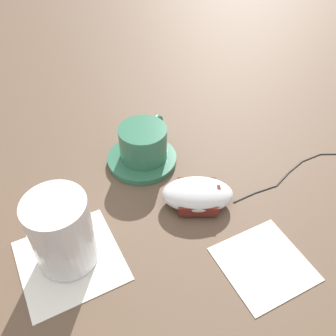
{
  "coord_description": "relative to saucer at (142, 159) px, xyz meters",
  "views": [
    {
      "loc": [
        0.16,
        0.34,
        0.45
      ],
      "look_at": [
        -0.09,
        -0.03,
        0.03
      ],
      "focal_mm": 40.0,
      "sensor_mm": 36.0,
      "label": 1
    }
  ],
  "objects": [
    {
      "name": "drinking_glass",
      "position": [
        0.18,
        0.11,
        0.05
      ],
      "size": [
        0.08,
        0.08,
        0.11
      ],
      "primitive_type": "cylinder",
      "color": "silver",
      "rests_on": "napkin_under_glass"
    },
    {
      "name": "computer_mouse",
      "position": [
        -0.02,
        0.13,
        0.01
      ],
      "size": [
        0.13,
        0.12,
        0.04
      ],
      "color": "silver",
      "rests_on": "ground"
    },
    {
      "name": "mouse_cable",
      "position": [
        -0.21,
        0.17,
        -0.0
      ],
      "size": [
        0.26,
        0.07,
        0.0
      ],
      "color": "black",
      "rests_on": "ground"
    },
    {
      "name": "ground_plane",
      "position": [
        0.08,
        0.09,
        -0.01
      ],
      "size": [
        3.0,
        3.0,
        0.0
      ],
      "primitive_type": "plane",
      "color": "brown"
    },
    {
      "name": "coffee_cup",
      "position": [
        -0.01,
        -0.0,
        0.03
      ],
      "size": [
        0.1,
        0.08,
        0.06
      ],
      "color": "#2D664C",
      "rests_on": "saucer"
    },
    {
      "name": "napkin_spare",
      "position": [
        -0.03,
        0.27,
        -0.0
      ],
      "size": [
        0.13,
        0.13,
        0.0
      ],
      "primitive_type": "cube",
      "rotation": [
        0.0,
        0.0,
        -0.12
      ],
      "color": "silver",
      "rests_on": "ground"
    },
    {
      "name": "napkin_under_glass",
      "position": [
        0.19,
        0.12,
        -0.0
      ],
      "size": [
        0.15,
        0.15,
        0.0
      ],
      "primitive_type": "cube",
      "rotation": [
        0.0,
        0.0,
        -0.11
      ],
      "color": "silver",
      "rests_on": "ground"
    },
    {
      "name": "saucer",
      "position": [
        0.0,
        0.0,
        0.0
      ],
      "size": [
        0.12,
        0.12,
        0.01
      ],
      "primitive_type": "cylinder",
      "color": "#2D664C",
      "rests_on": "ground"
    }
  ]
}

